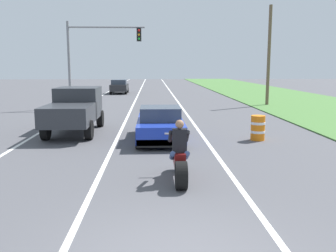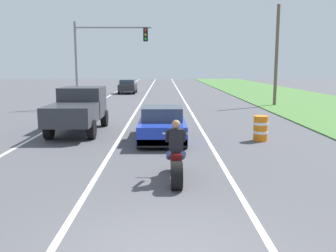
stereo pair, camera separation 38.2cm
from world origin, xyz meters
name	(u,v)px [view 1 (the left image)]	position (x,y,z in m)	size (l,w,h in m)	color
lane_stripe_left_solid	(77,110)	(-5.40, 20.00, 0.00)	(0.14, 120.00, 0.01)	white
lane_stripe_right_solid	(184,110)	(1.80, 20.00, 0.00)	(0.14, 120.00, 0.01)	white
lane_stripe_centre_dashed	(131,110)	(-1.80, 20.00, 0.00)	(0.14, 120.00, 0.01)	white
grass_verge_right	(329,109)	(11.92, 20.00, 0.03)	(10.00, 120.00, 0.06)	#477538
motorcycle_with_rider	(179,159)	(0.34, 4.00, 0.59)	(0.70, 2.21, 1.62)	black
sports_car_blue	(160,125)	(-0.03, 9.51, 0.63)	(1.84, 4.30, 1.37)	#1E38B2
pickup_truck_left_lane_dark_grey	(75,108)	(-3.78, 11.37, 1.11)	(2.02, 4.80, 1.98)	#2D3035
traffic_light_mast_near	(93,50)	(-4.42, 21.42, 4.05)	(5.38, 0.34, 6.00)	gray
utility_pole_roadside	(269,56)	(8.36, 22.67, 3.68)	(0.24, 0.24, 7.37)	brown
construction_barrel_nearest	(258,128)	(3.89, 9.35, 0.50)	(0.58, 0.58, 1.00)	orange
distant_car_far_ahead	(119,86)	(-3.88, 35.58, 0.77)	(1.80, 4.00, 1.50)	#262628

